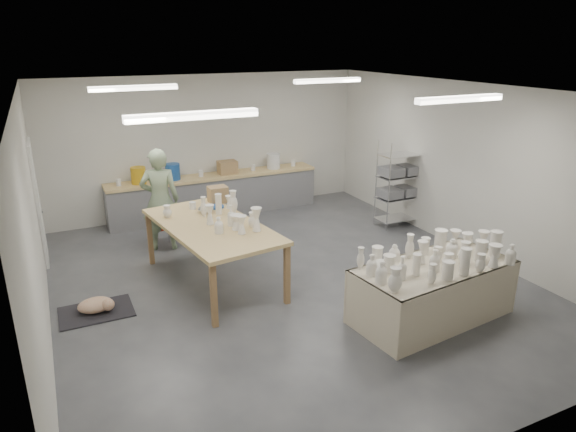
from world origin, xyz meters
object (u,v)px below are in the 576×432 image
potter (160,200)px  drying_table (433,289)px  red_stool (160,228)px  work_table (215,223)px

potter → drying_table: bearing=139.6°
drying_table → red_stool: bearing=116.2°
work_table → drying_table: bearing=-54.8°
red_stool → drying_table: bearing=-57.4°
work_table → potter: potter is taller
drying_table → work_table: (-2.31, 2.45, 0.53)m
drying_table → potter: 5.00m
drying_table → work_table: bearing=126.9°
work_table → potter: (-0.50, 1.66, -0.03)m
potter → red_stool: potter is taller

